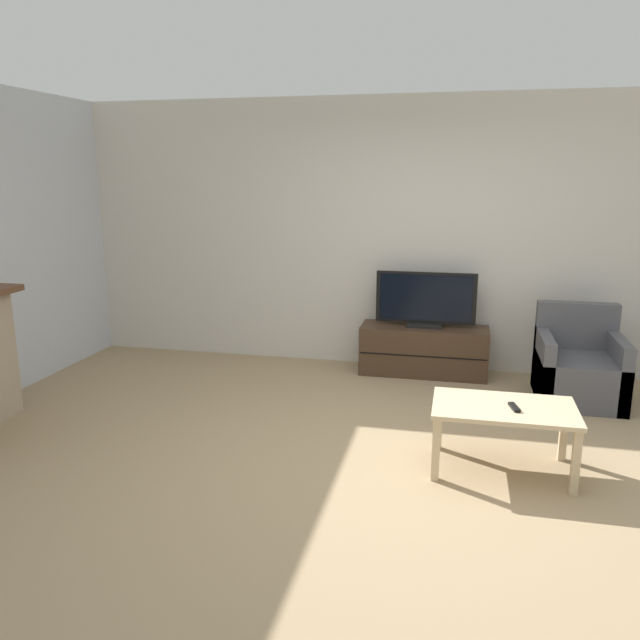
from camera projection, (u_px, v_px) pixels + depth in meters
ground_plane at (387, 468)px, 4.24m from camera, size 24.00×24.00×0.00m
wall_back at (419, 235)px, 6.23m from camera, size 12.00×0.06×2.70m
tv_stand at (424, 350)px, 6.19m from camera, size 1.24×0.43×0.48m
tv at (426, 302)px, 6.07m from camera, size 0.97×0.18×0.54m
armchair at (578, 369)px, 5.48m from camera, size 0.70×0.76×0.82m
coffee_table at (504, 415)px, 4.13m from camera, size 0.93×0.57×0.46m
remote at (514, 407)px, 4.06m from camera, size 0.07×0.16×0.02m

